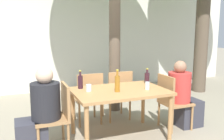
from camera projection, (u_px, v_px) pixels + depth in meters
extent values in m
plane|color=gray|center=(119.00, 137.00, 3.78)|extent=(30.00, 30.00, 0.00)
cube|color=silver|center=(70.00, 37.00, 6.55)|extent=(10.00, 0.08, 2.80)
cylinder|color=brown|center=(115.00, 44.00, 4.85)|extent=(0.22, 0.22, 2.66)
cylinder|color=brown|center=(202.00, 38.00, 6.34)|extent=(0.34, 0.34, 2.80)
cube|color=#B27F4C|center=(120.00, 91.00, 3.66)|extent=(1.36, 0.92, 0.04)
cylinder|color=#B27F4C|center=(87.00, 132.00, 3.12)|extent=(0.06, 0.06, 0.70)
cylinder|color=#B27F4C|center=(170.00, 119.00, 3.58)|extent=(0.06, 0.06, 0.70)
cylinder|color=#B27F4C|center=(72.00, 112.00, 3.86)|extent=(0.06, 0.06, 0.70)
cylinder|color=#B27F4C|center=(143.00, 103.00, 4.31)|extent=(0.06, 0.06, 0.70)
cube|color=#A87A4C|center=(51.00, 119.00, 3.34)|extent=(0.44, 0.44, 0.04)
cube|color=#A87A4C|center=(65.00, 100.00, 3.37)|extent=(0.04, 0.44, 0.45)
cylinder|color=#A87A4C|center=(36.00, 132.00, 3.48)|extent=(0.04, 0.04, 0.41)
cylinder|color=#A87A4C|center=(63.00, 128.00, 3.62)|extent=(0.04, 0.04, 0.41)
cylinder|color=#A87A4C|center=(69.00, 138.00, 3.27)|extent=(0.04, 0.04, 0.41)
cube|color=#A87A4C|center=(176.00, 103.00, 4.07)|extent=(0.44, 0.44, 0.04)
cube|color=#A87A4C|center=(166.00, 90.00, 3.96)|extent=(0.04, 0.44, 0.45)
cylinder|color=#A87A4C|center=(192.00, 118.00, 4.00)|extent=(0.04, 0.04, 0.41)
cylinder|color=#A87A4C|center=(178.00, 111.00, 4.35)|extent=(0.04, 0.04, 0.41)
cylinder|color=#A87A4C|center=(172.00, 121.00, 3.86)|extent=(0.04, 0.04, 0.41)
cylinder|color=#A87A4C|center=(159.00, 114.00, 4.21)|extent=(0.04, 0.04, 0.41)
cube|color=#A87A4C|center=(87.00, 99.00, 4.32)|extent=(0.44, 0.44, 0.04)
cube|color=#A87A4C|center=(90.00, 87.00, 4.10)|extent=(0.44, 0.04, 0.45)
cylinder|color=#A87A4C|center=(94.00, 106.00, 4.60)|extent=(0.04, 0.04, 0.41)
cylinder|color=#A87A4C|center=(74.00, 109.00, 4.46)|extent=(0.04, 0.04, 0.41)
cylinder|color=#A87A4C|center=(101.00, 113.00, 4.26)|extent=(0.04, 0.04, 0.41)
cylinder|color=#A87A4C|center=(80.00, 116.00, 4.12)|extent=(0.04, 0.04, 0.41)
cube|color=#A87A4C|center=(116.00, 95.00, 4.52)|extent=(0.44, 0.44, 0.04)
cube|color=#A87A4C|center=(121.00, 85.00, 4.30)|extent=(0.44, 0.04, 0.45)
cylinder|color=#A87A4C|center=(121.00, 103.00, 4.80)|extent=(0.04, 0.04, 0.41)
cylinder|color=#A87A4C|center=(103.00, 105.00, 4.66)|extent=(0.04, 0.04, 0.41)
cylinder|color=#A87A4C|center=(130.00, 109.00, 4.45)|extent=(0.04, 0.04, 0.41)
cylinder|color=#A87A4C|center=(110.00, 112.00, 4.31)|extent=(0.04, 0.04, 0.41)
cube|color=#383842|center=(32.00, 137.00, 3.28)|extent=(0.40, 0.34, 0.44)
cylinder|color=#232328|center=(46.00, 101.00, 3.28)|extent=(0.38, 0.38, 0.49)
sphere|color=beige|center=(44.00, 75.00, 3.22)|extent=(0.23, 0.23, 0.23)
cube|color=#383842|center=(188.00, 113.00, 4.20)|extent=(0.40, 0.33, 0.44)
cylinder|color=#C63833|center=(179.00, 87.00, 4.05)|extent=(0.37, 0.37, 0.48)
sphere|color=#936B51|center=(180.00, 67.00, 4.00)|extent=(0.20, 0.20, 0.20)
cylinder|color=#9E661E|center=(117.00, 84.00, 3.54)|extent=(0.07, 0.07, 0.23)
cylinder|color=#9E661E|center=(117.00, 73.00, 3.51)|extent=(0.03, 0.03, 0.08)
cylinder|color=gold|center=(117.00, 70.00, 3.50)|extent=(0.04, 0.04, 0.01)
cylinder|color=#331923|center=(80.00, 82.00, 3.73)|extent=(0.08, 0.08, 0.19)
cylinder|color=#331923|center=(80.00, 74.00, 3.71)|extent=(0.03, 0.03, 0.07)
cylinder|color=gold|center=(80.00, 71.00, 3.70)|extent=(0.04, 0.04, 0.01)
cylinder|color=#331923|center=(147.00, 78.00, 4.10)|extent=(0.08, 0.08, 0.17)
cylinder|color=#331923|center=(147.00, 71.00, 4.08)|extent=(0.03, 0.03, 0.06)
cylinder|color=gold|center=(147.00, 69.00, 4.07)|extent=(0.04, 0.04, 0.01)
cylinder|color=silver|center=(147.00, 86.00, 3.67)|extent=(0.07, 0.07, 0.12)
cylinder|color=silver|center=(89.00, 88.00, 3.57)|extent=(0.08, 0.08, 0.10)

